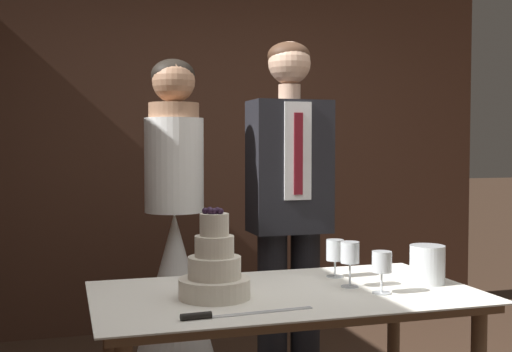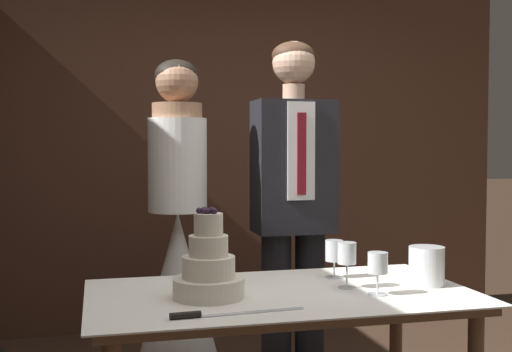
{
  "view_description": "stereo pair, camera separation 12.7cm",
  "coord_description": "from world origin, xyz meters",
  "px_view_note": "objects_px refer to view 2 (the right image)",
  "views": [
    {
      "loc": [
        -0.91,
        -2.17,
        1.31
      ],
      "look_at": [
        -0.12,
        0.46,
        1.18
      ],
      "focal_mm": 45.0,
      "sensor_mm": 36.0,
      "label": 1
    },
    {
      "loc": [
        -0.78,
        -2.21,
        1.31
      ],
      "look_at": [
        -0.12,
        0.46,
        1.18
      ],
      "focal_mm": 45.0,
      "sensor_mm": 36.0,
      "label": 2
    }
  ],
  "objects_px": {
    "cake_table": "(281,315)",
    "tiered_cake": "(209,269)",
    "cake_knife": "(212,314)",
    "wine_glass_far": "(347,256)",
    "wine_glass_near": "(378,264)",
    "groom": "(293,203)",
    "wine_glass_middle": "(334,253)",
    "bride": "(178,287)",
    "hurricane_candle": "(427,267)"
  },
  "relations": [
    {
      "from": "cake_table",
      "to": "tiered_cake",
      "type": "bearing_deg",
      "value": -175.17
    },
    {
      "from": "cake_table",
      "to": "wine_glass_middle",
      "type": "relative_size",
      "value": 9.15
    },
    {
      "from": "tiered_cake",
      "to": "cake_knife",
      "type": "height_order",
      "value": "tiered_cake"
    },
    {
      "from": "wine_glass_middle",
      "to": "bride",
      "type": "relative_size",
      "value": 0.09
    },
    {
      "from": "cake_knife",
      "to": "wine_glass_near",
      "type": "distance_m",
      "value": 0.66
    },
    {
      "from": "wine_glass_far",
      "to": "groom",
      "type": "xyz_separation_m",
      "value": [
        0.03,
        0.77,
        0.14
      ]
    },
    {
      "from": "wine_glass_far",
      "to": "hurricane_candle",
      "type": "distance_m",
      "value": 0.33
    },
    {
      "from": "cake_table",
      "to": "bride",
      "type": "distance_m",
      "value": 0.83
    },
    {
      "from": "hurricane_candle",
      "to": "groom",
      "type": "height_order",
      "value": "groom"
    },
    {
      "from": "cake_table",
      "to": "tiered_cake",
      "type": "xyz_separation_m",
      "value": [
        -0.28,
        -0.02,
        0.19
      ]
    },
    {
      "from": "wine_glass_near",
      "to": "groom",
      "type": "bearing_deg",
      "value": 92.51
    },
    {
      "from": "wine_glass_near",
      "to": "wine_glass_far",
      "type": "distance_m",
      "value": 0.15
    },
    {
      "from": "bride",
      "to": "wine_glass_near",
      "type": "bearing_deg",
      "value": -55.67
    },
    {
      "from": "hurricane_candle",
      "to": "groom",
      "type": "bearing_deg",
      "value": 110.24
    },
    {
      "from": "cake_knife",
      "to": "bride",
      "type": "xyz_separation_m",
      "value": [
        0.02,
        1.05,
        -0.14
      ]
    },
    {
      "from": "wine_glass_near",
      "to": "bride",
      "type": "xyz_separation_m",
      "value": [
        -0.62,
        0.91,
        -0.24
      ]
    },
    {
      "from": "cake_knife",
      "to": "wine_glass_far",
      "type": "relative_size",
      "value": 2.55
    },
    {
      "from": "wine_glass_far",
      "to": "groom",
      "type": "bearing_deg",
      "value": 87.98
    },
    {
      "from": "cake_knife",
      "to": "wine_glass_near",
      "type": "bearing_deg",
      "value": 8.81
    },
    {
      "from": "tiered_cake",
      "to": "groom",
      "type": "distance_m",
      "value": 0.99
    },
    {
      "from": "groom",
      "to": "tiered_cake",
      "type": "bearing_deg",
      "value": -125.49
    },
    {
      "from": "cake_table",
      "to": "tiered_cake",
      "type": "distance_m",
      "value": 0.34
    },
    {
      "from": "tiered_cake",
      "to": "bride",
      "type": "bearing_deg",
      "value": 90.78
    },
    {
      "from": "cake_table",
      "to": "hurricane_candle",
      "type": "height_order",
      "value": "hurricane_candle"
    },
    {
      "from": "tiered_cake",
      "to": "wine_glass_middle",
      "type": "relative_size",
      "value": 2.09
    },
    {
      "from": "tiered_cake",
      "to": "wine_glass_middle",
      "type": "distance_m",
      "value": 0.6
    },
    {
      "from": "tiered_cake",
      "to": "wine_glass_near",
      "type": "height_order",
      "value": "tiered_cake"
    },
    {
      "from": "wine_glass_near",
      "to": "hurricane_candle",
      "type": "distance_m",
      "value": 0.28
    },
    {
      "from": "wine_glass_near",
      "to": "cake_table",
      "type": "bearing_deg",
      "value": 158.1
    },
    {
      "from": "wine_glass_middle",
      "to": "bride",
      "type": "xyz_separation_m",
      "value": [
        -0.57,
        0.58,
        -0.24
      ]
    },
    {
      "from": "tiered_cake",
      "to": "cake_knife",
      "type": "xyz_separation_m",
      "value": [
        -0.03,
        -0.25,
        -0.09
      ]
    },
    {
      "from": "tiered_cake",
      "to": "hurricane_candle",
      "type": "xyz_separation_m",
      "value": [
        0.86,
        -0.0,
        -0.03
      ]
    },
    {
      "from": "cake_table",
      "to": "groom",
      "type": "xyz_separation_m",
      "value": [
        0.29,
        0.77,
        0.35
      ]
    },
    {
      "from": "wine_glass_near",
      "to": "hurricane_candle",
      "type": "height_order",
      "value": "wine_glass_near"
    },
    {
      "from": "cake_knife",
      "to": "wine_glass_middle",
      "type": "relative_size",
      "value": 2.89
    },
    {
      "from": "cake_table",
      "to": "groom",
      "type": "distance_m",
      "value": 0.9
    },
    {
      "from": "wine_glass_near",
      "to": "wine_glass_middle",
      "type": "relative_size",
      "value": 1.0
    },
    {
      "from": "cake_knife",
      "to": "cake_table",
      "type": "bearing_deg",
      "value": 37.78
    },
    {
      "from": "tiered_cake",
      "to": "bride",
      "type": "xyz_separation_m",
      "value": [
        -0.01,
        0.8,
        -0.23
      ]
    },
    {
      "from": "tiered_cake",
      "to": "groom",
      "type": "bearing_deg",
      "value": 54.51
    },
    {
      "from": "wine_glass_middle",
      "to": "bride",
      "type": "distance_m",
      "value": 0.85
    },
    {
      "from": "tiered_cake",
      "to": "wine_glass_far",
      "type": "bearing_deg",
      "value": 2.39
    },
    {
      "from": "cake_knife",
      "to": "wine_glass_middle",
      "type": "bearing_deg",
      "value": 34.31
    },
    {
      "from": "tiered_cake",
      "to": "bride",
      "type": "height_order",
      "value": "bride"
    },
    {
      "from": "cake_table",
      "to": "hurricane_candle",
      "type": "relative_size",
      "value": 9.43
    },
    {
      "from": "bride",
      "to": "tiered_cake",
      "type": "bearing_deg",
      "value": -89.22
    },
    {
      "from": "wine_glass_middle",
      "to": "tiered_cake",
      "type": "bearing_deg",
      "value": -158.98
    },
    {
      "from": "wine_glass_near",
      "to": "wine_glass_far",
      "type": "height_order",
      "value": "wine_glass_far"
    },
    {
      "from": "groom",
      "to": "cake_table",
      "type": "bearing_deg",
      "value": -110.53
    },
    {
      "from": "wine_glass_near",
      "to": "groom",
      "type": "distance_m",
      "value": 0.92
    }
  ]
}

